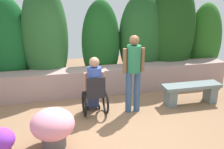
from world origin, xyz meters
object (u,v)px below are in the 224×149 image
person_in_wheelchair (94,88)px  flower_pot_purple_near (53,126)px  person_standing_companion (133,69)px  flower_pot_terracotta_by_wall (2,142)px  stone_bench (191,91)px

person_in_wheelchair → flower_pot_purple_near: bearing=-127.3°
person_standing_companion → flower_pot_terracotta_by_wall: person_standing_companion is taller
stone_bench → person_in_wheelchair: person_in_wheelchair is taller
person_standing_companion → flower_pot_purple_near: bearing=-149.2°
person_in_wheelchair → person_standing_companion: (0.86, -0.07, 0.40)m
person_standing_companion → flower_pot_terracotta_by_wall: 2.97m
person_standing_companion → person_in_wheelchair: bearing=176.1°
stone_bench → flower_pot_purple_near: 3.49m
stone_bench → flower_pot_purple_near: size_ratio=1.85×
stone_bench → flower_pot_terracotta_by_wall: 4.33m
person_in_wheelchair → person_standing_companion: size_ratio=0.76×
stone_bench → flower_pot_purple_near: bearing=-168.5°
person_in_wheelchair → flower_pot_purple_near: size_ratio=1.72×
stone_bench → person_standing_companion: person_standing_companion is taller
person_standing_companion → flower_pot_purple_near: 2.16m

